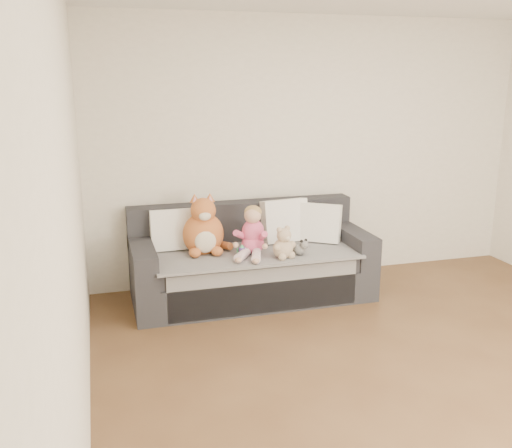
{
  "coord_description": "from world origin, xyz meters",
  "views": [
    {
      "loc": [
        -2.12,
        -2.85,
        2.03
      ],
      "look_at": [
        -0.77,
        1.87,
        0.75
      ],
      "focal_mm": 40.0,
      "sensor_mm": 36.0,
      "label": 1
    }
  ],
  "objects_px": {
    "sofa": "(250,264)",
    "toddler": "(252,234)",
    "sippy_cup": "(242,250)",
    "plush_cat": "(204,230)",
    "teddy_bear": "(284,245)"
  },
  "relations": [
    {
      "from": "sippy_cup",
      "to": "plush_cat",
      "type": "bearing_deg",
      "value": 146.37
    },
    {
      "from": "sofa",
      "to": "toddler",
      "type": "bearing_deg",
      "value": -100.36
    },
    {
      "from": "toddler",
      "to": "plush_cat",
      "type": "bearing_deg",
      "value": -177.08
    },
    {
      "from": "toddler",
      "to": "sippy_cup",
      "type": "distance_m",
      "value": 0.17
    },
    {
      "from": "toddler",
      "to": "plush_cat",
      "type": "relative_size",
      "value": 0.79
    },
    {
      "from": "toddler",
      "to": "sippy_cup",
      "type": "xyz_separation_m",
      "value": [
        -0.1,
        -0.04,
        -0.13
      ]
    },
    {
      "from": "sofa",
      "to": "sippy_cup",
      "type": "distance_m",
      "value": 0.34
    },
    {
      "from": "teddy_bear",
      "to": "sippy_cup",
      "type": "height_order",
      "value": "teddy_bear"
    },
    {
      "from": "plush_cat",
      "to": "sippy_cup",
      "type": "relative_size",
      "value": 5.39
    },
    {
      "from": "sippy_cup",
      "to": "sofa",
      "type": "bearing_deg",
      "value": 58.5
    },
    {
      "from": "teddy_bear",
      "to": "sippy_cup",
      "type": "distance_m",
      "value": 0.38
    },
    {
      "from": "sofa",
      "to": "teddy_bear",
      "type": "distance_m",
      "value": 0.51
    },
    {
      "from": "sofa",
      "to": "toddler",
      "type": "relative_size",
      "value": 4.88
    },
    {
      "from": "plush_cat",
      "to": "teddy_bear",
      "type": "xyz_separation_m",
      "value": [
        0.64,
        -0.35,
        -0.09
      ]
    },
    {
      "from": "sippy_cup",
      "to": "toddler",
      "type": "bearing_deg",
      "value": 19.71
    }
  ]
}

